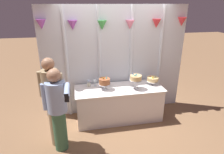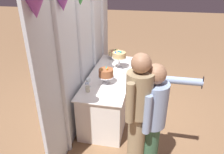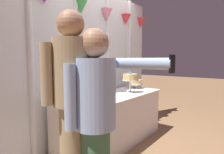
{
  "view_description": "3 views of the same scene",
  "coord_description": "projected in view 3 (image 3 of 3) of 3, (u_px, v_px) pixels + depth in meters",
  "views": [
    {
      "loc": [
        -0.88,
        -3.57,
        2.48
      ],
      "look_at": [
        -0.17,
        0.05,
        1.04
      ],
      "focal_mm": 30.73,
      "sensor_mm": 36.0,
      "label": 1
    },
    {
      "loc": [
        -3.28,
        -0.59,
        2.36
      ],
      "look_at": [
        -0.21,
        0.02,
        0.82
      ],
      "focal_mm": 34.03,
      "sensor_mm": 36.0,
      "label": 2
    },
    {
      "loc": [
        -2.31,
        -1.63,
        1.3
      ],
      "look_at": [
        0.03,
        0.14,
        1.02
      ],
      "focal_mm": 30.94,
      "sensor_mm": 36.0,
      "label": 3
    }
  ],
  "objects": [
    {
      "name": "cake_table",
      "position": [
        113.0,
        119.0,
        2.96
      ],
      "size": [
        1.9,
        0.71,
        0.76
      ],
      "color": "white",
      "rests_on": "ground_plane"
    },
    {
      "name": "flower_vase",
      "position": [
        71.0,
        95.0,
        2.54
      ],
      "size": [
        0.08,
        0.07,
        0.16
      ],
      "color": "beige",
      "rests_on": "cake_table"
    },
    {
      "name": "cake_display_center",
      "position": [
        130.0,
        78.0,
        3.1
      ],
      "size": [
        0.27,
        0.27,
        0.35
      ],
      "color": "silver",
      "rests_on": "cake_table"
    },
    {
      "name": "tealight_far_left",
      "position": [
        114.0,
        95.0,
        2.87
      ],
      "size": [
        0.05,
        0.05,
        0.03
      ],
      "color": "beige",
      "rests_on": "cake_table"
    },
    {
      "name": "guest_girl_blue_dress",
      "position": [
        96.0,
        118.0,
        1.48
      ],
      "size": [
        0.48,
        0.73,
        1.53
      ],
      "color": "#3D6B4C",
      "rests_on": "ground_plane"
    },
    {
      "name": "cake_display_rightmost",
      "position": [
        135.0,
        82.0,
        3.58
      ],
      "size": [
        0.29,
        0.29,
        0.2
      ],
      "color": "silver",
      "rests_on": "cake_table"
    },
    {
      "name": "tealight_near_left",
      "position": [
        128.0,
        95.0,
        2.85
      ],
      "size": [
        0.04,
        0.04,
        0.04
      ],
      "color": "beige",
      "rests_on": "cake_table"
    },
    {
      "name": "cake_display_leftmost",
      "position": [
        99.0,
        86.0,
        2.65
      ],
      "size": [
        0.26,
        0.26,
        0.29
      ],
      "color": "silver",
      "rests_on": "cake_table"
    },
    {
      "name": "wine_glass",
      "position": [
        78.0,
        91.0,
        2.67
      ],
      "size": [
        0.07,
        0.07,
        0.14
      ],
      "color": "silver",
      "rests_on": "cake_table"
    },
    {
      "name": "ground_plane",
      "position": [
        118.0,
        145.0,
        2.93
      ],
      "size": [
        24.0,
        24.0,
        0.0
      ],
      "primitive_type": "plane",
      "color": "#846042"
    },
    {
      "name": "draped_curtain",
      "position": [
        93.0,
        58.0,
        3.12
      ],
      "size": [
        3.26,
        0.19,
        2.46
      ],
      "color": "silver",
      "rests_on": "ground_plane"
    },
    {
      "name": "guest_man_dark_suit",
      "position": [
        72.0,
        106.0,
        1.5
      ],
      "size": [
        0.42,
        0.38,
        1.66
      ],
      "color": "#9E8966",
      "rests_on": "ground_plane"
    }
  ]
}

